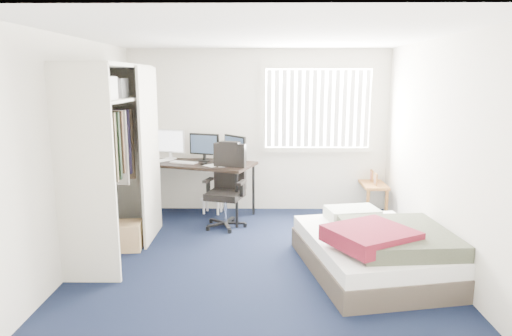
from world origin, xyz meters
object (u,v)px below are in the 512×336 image
object	(u,v)px
nightstand	(373,187)
bed	(376,249)
desk	(198,161)
office_chair	(227,194)

from	to	relation	value
nightstand	bed	bearing A→B (deg)	-102.49
desk	nightstand	xyz separation A→B (m)	(2.66, 0.10, -0.42)
office_chair	nightstand	distance (m)	2.27
bed	desk	bearing A→B (deg)	136.40
desk	bed	xyz separation A→B (m)	(2.18, -2.07, -0.58)
desk	nightstand	bearing A→B (deg)	2.08
bed	office_chair	bearing A→B (deg)	137.40
desk	nightstand	distance (m)	2.69
nightstand	bed	distance (m)	2.23
desk	bed	world-z (taller)	desk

